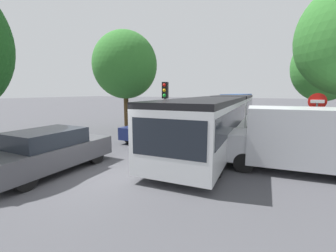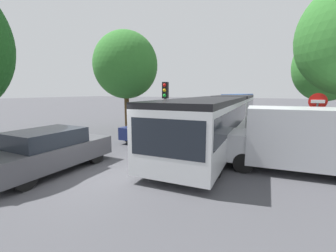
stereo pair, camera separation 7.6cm
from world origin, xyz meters
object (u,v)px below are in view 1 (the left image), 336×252
articulated_bus (222,114)px  white_van (301,138)px  city_bus_rear (237,101)px  tree_left_mid (125,65)px  queued_car_navy (151,127)px  no_entry_sign (316,115)px  queued_car_black (212,111)px  queued_car_graphite (49,151)px  tree_right_mid (325,66)px  traffic_light (165,99)px  queued_car_red (188,118)px

articulated_bus → white_van: 6.32m
city_bus_rear → tree_left_mid: size_ratio=1.60×
queued_car_navy → no_entry_sign: 8.43m
queued_car_black → tree_left_mid: tree_left_mid is taller
queued_car_graphite → tree_right_mid: tree_right_mid is taller
queued_car_navy → tree_left_mid: 5.55m
no_entry_sign → tree_right_mid: (1.31, 10.74, 3.01)m
articulated_bus → tree_left_mid: (-6.98, -0.70, 3.28)m
articulated_bus → city_bus_rear: articulated_bus is taller
articulated_bus → traffic_light: traffic_light is taller
queued_car_graphite → articulated_bus: bearing=-25.0°
articulated_bus → queued_car_black: 10.97m
traffic_light → no_entry_sign: (7.12, 0.42, -0.62)m
queued_car_navy → queued_car_graphite: bearing=176.2°
articulated_bus → traffic_light: (-2.42, -3.02, 1.02)m
queued_car_red → queued_car_black: size_ratio=0.95×
white_van → queued_car_black: bearing=-69.5°
city_bus_rear → queued_car_red: bearing=-179.6°
white_van → tree_right_mid: (1.92, 12.95, 3.65)m
queued_car_navy → no_entry_sign: bearing=-92.2°
queued_car_navy → white_van: 8.08m
queued_car_black → tree_right_mid: tree_right_mid is taller
queued_car_navy → city_bus_rear: bearing=-2.1°
articulated_bus → city_bus_rear: bearing=-175.8°
tree_left_mid → tree_right_mid: tree_right_mid is taller
city_bus_rear → queued_car_black: city_bus_rear is taller
articulated_bus → queued_car_red: (-3.83, 3.55, -0.80)m
city_bus_rear → queued_car_graphite: city_bus_rear is taller
queued_car_red → white_van: 11.53m
traffic_light → white_van: bearing=63.5°
city_bus_rear → traffic_light: (1.20, -26.72, 1.07)m
queued_car_navy → no_entry_sign: no_entry_sign is taller
articulated_bus → no_entry_sign: 5.39m
queued_car_black → no_entry_sign: size_ratio=1.47×
queued_car_red → traffic_light: 6.96m
articulated_bus → city_bus_rear: 23.97m
queued_car_navy → queued_car_black: queued_car_navy is taller
tree_left_mid → no_entry_sign: bearing=-9.2°
queued_car_navy → queued_car_red: queued_car_navy is taller
articulated_bus → tree_right_mid: bearing=139.0°
city_bus_rear → queued_car_red: 20.17m
white_van → tree_left_mid: 12.33m
traffic_light → tree_left_mid: 5.59m
white_van → tree_left_mid: (-11.08, 4.10, 3.52)m
white_van → traffic_light: (-6.52, 1.79, 1.26)m
queued_car_navy → tree_left_mid: size_ratio=0.59×
tree_right_mid → no_entry_sign: bearing=-97.0°
queued_car_navy → tree_left_mid: tree_left_mid is taller
queued_car_red → tree_right_mid: 11.65m
city_bus_rear → queued_car_navy: size_ratio=2.74×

